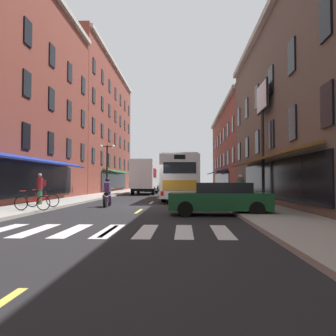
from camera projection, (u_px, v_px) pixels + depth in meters
name	position (u px, v px, depth m)	size (l,w,h in m)	color
ground_plane	(147.00, 207.00, 19.84)	(34.80, 80.00, 0.10)	black
lane_centre_dashes	(146.00, 206.00, 19.60)	(0.14, 73.90, 0.01)	#DBCC4C
crosswalk_near	(109.00, 231.00, 9.86)	(7.10, 2.80, 0.01)	silver
sidewalk_left	(49.00, 204.00, 20.12)	(3.00, 80.00, 0.14)	#A39E93
sidewalk_right	(247.00, 205.00, 19.58)	(3.00, 80.00, 0.14)	#A39E93
billboard_sign	(262.00, 112.00, 20.63)	(0.40, 2.55, 7.39)	black
transit_bus	(181.00, 178.00, 26.93)	(2.70, 12.07, 3.34)	white
box_truck	(145.00, 177.00, 37.54)	(2.52, 7.58, 3.75)	white
sedan_near	(220.00, 198.00, 14.49)	(4.34, 1.99, 1.40)	#144723
sedan_mid	(152.00, 186.00, 47.93)	(1.91, 4.26, 1.39)	black
motorcycle_rider	(107.00, 194.00, 19.33)	(0.62, 2.07, 1.66)	black
bicycle_near	(32.00, 202.00, 15.20)	(1.71, 0.48, 0.91)	black
bicycle_mid	(43.00, 200.00, 17.23)	(1.71, 0.48, 0.91)	black
pedestrian_near	(40.00, 188.00, 19.16)	(0.52, 0.47, 1.78)	#33663F
pedestrian_mid	(240.00, 191.00, 16.43)	(0.36, 0.36, 1.65)	navy
street_lamp_twin	(107.00, 167.00, 30.05)	(1.42, 0.32, 4.59)	black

